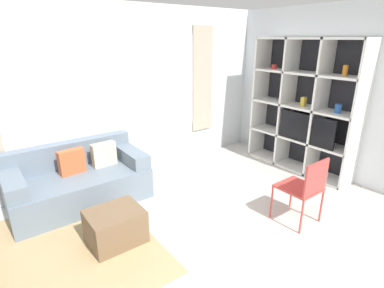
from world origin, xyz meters
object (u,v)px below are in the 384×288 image
at_px(couch_main, 79,182).
at_px(folding_chair, 305,185).
at_px(shelving_unit, 304,107).
at_px(ottoman, 115,227).

bearing_deg(couch_main, folding_chair, -46.81).
bearing_deg(couch_main, shelving_unit, -17.83).
distance_m(shelving_unit, couch_main, 3.74).
distance_m(shelving_unit, folding_chair, 1.88).
bearing_deg(shelving_unit, couch_main, 162.17).
distance_m(ottoman, folding_chair, 2.28).
xyz_separation_m(shelving_unit, ottoman, (-3.45, -0.03, -0.89)).
bearing_deg(ottoman, shelving_unit, 0.42).
bearing_deg(shelving_unit, ottoman, -179.58).
xyz_separation_m(shelving_unit, couch_main, (-3.48, 1.12, -0.78)).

